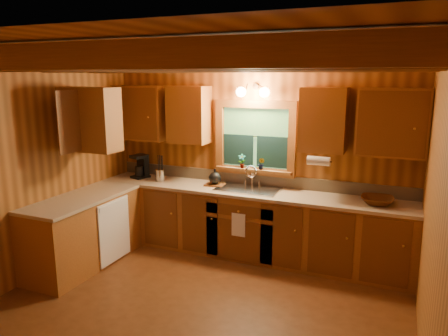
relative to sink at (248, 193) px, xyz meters
name	(u,v)px	position (x,y,z in m)	size (l,w,h in m)	color
room	(191,189)	(0.00, -1.60, 0.44)	(4.20, 4.20, 4.20)	#5A3216
ceiling_beams	(189,61)	(0.00, -1.60, 1.63)	(4.20, 2.54, 0.18)	brown
base_cabinets	(204,226)	(-0.49, -0.32, -0.43)	(4.20, 2.22, 0.86)	brown
countertop	(205,193)	(-0.48, -0.31, 0.02)	(4.20, 2.24, 0.04)	tan
backsplash	(255,179)	(0.00, 0.28, 0.12)	(4.20, 0.02, 0.16)	tan
dishwasher_panel	(114,231)	(-1.47, -0.92, -0.43)	(0.02, 0.60, 0.80)	white
upper_cabinets	(202,118)	(-0.56, -0.18, 0.98)	(4.19, 1.77, 0.78)	brown
window	(255,140)	(0.00, 0.26, 0.67)	(1.12, 0.08, 1.00)	brown
window_sill	(253,170)	(0.00, 0.22, 0.26)	(1.06, 0.14, 0.04)	brown
wall_sconce	(253,92)	(0.00, 0.14, 1.31)	(0.45, 0.21, 0.17)	black
paper_towel_roll	(319,161)	(0.92, -0.07, 0.51)	(0.11, 0.11, 0.27)	white
dish_towel	(238,225)	(0.00, -0.34, -0.34)	(0.18, 0.01, 0.30)	white
sink	(248,193)	(0.00, 0.00, 0.00)	(0.82, 0.48, 0.43)	silver
coffee_maker	(141,166)	(-1.68, 0.05, 0.21)	(0.19, 0.25, 0.34)	black
utensil_crock	(160,174)	(-1.32, -0.03, 0.14)	(0.13, 0.13, 0.37)	silver
cutting_board	(215,185)	(-0.49, 0.02, 0.06)	(0.26, 0.19, 0.02)	#603314
teakettle	(215,178)	(-0.49, 0.02, 0.15)	(0.17, 0.17, 0.21)	black
wicker_basket	(377,200)	(1.61, -0.03, 0.09)	(0.37, 0.37, 0.09)	#48230C
potted_plant_left	(242,161)	(-0.16, 0.19, 0.38)	(0.10, 0.07, 0.19)	#603314
potted_plant_right	(261,164)	(0.12, 0.19, 0.36)	(0.09, 0.07, 0.16)	#603314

